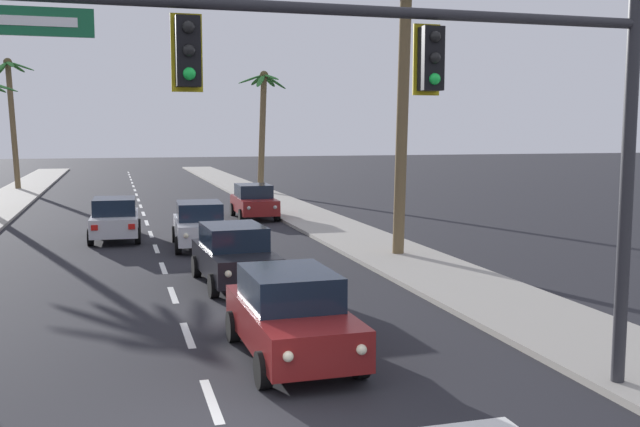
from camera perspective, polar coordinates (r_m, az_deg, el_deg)
sidewalk_right at (r=31.39m, az=1.24°, el=-1.22°), size 3.20×110.00×0.14m
lane_markings at (r=30.08m, az=-12.32°, el=-1.84°), size 4.28×87.84×0.01m
traffic_signal_mast at (r=10.91m, az=9.27°, el=9.13°), size 10.65×0.41×6.84m
sedan_lead_at_stop_bar at (r=13.84m, az=-2.33°, el=-7.95°), size 2.01×4.47×1.68m
sedan_third_in_queue at (r=20.46m, az=-6.78°, el=-3.24°), size 2.10×4.51×1.68m
sedan_fifth_in_queue at (r=27.19m, az=-9.49°, el=-0.85°), size 2.09×4.50×1.68m
sedan_oncoming_far at (r=29.75m, az=-15.89°, el=-0.38°), size 2.07×4.50×1.68m
sedan_parked_nearest_kerb at (r=35.78m, az=-5.25°, el=0.98°), size 2.00×4.47×1.68m
palm_left_farthest at (r=56.85m, az=-23.22°, el=7.95°), size 3.47×3.47×9.48m
palm_right_second at (r=24.75m, az=6.63°, el=12.22°), size 3.74×3.69×10.11m
palm_right_farthest at (r=49.86m, az=-4.54°, el=7.84°), size 3.42×3.51×8.37m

